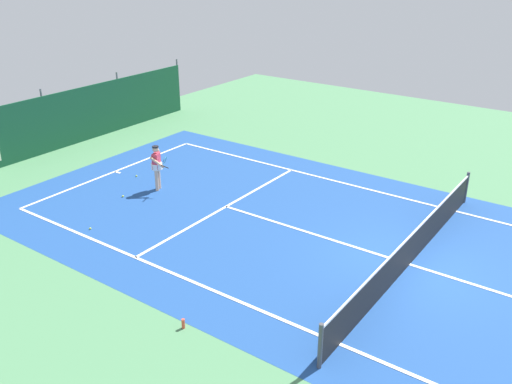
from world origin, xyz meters
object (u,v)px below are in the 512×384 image
at_px(tennis_net, 411,248).
at_px(tennis_player, 157,164).
at_px(water_bottle, 183,324).
at_px(tennis_ball_by_sideline, 90,228).
at_px(tennis_ball_midcourt, 136,176).
at_px(tennis_ball_near_player, 123,196).

height_order(tennis_net, tennis_player, tennis_player).
bearing_deg(water_bottle, tennis_ball_by_sideline, 70.94).
relative_size(tennis_net, tennis_player, 6.17).
xyz_separation_m(tennis_ball_midcourt, tennis_ball_by_sideline, (-3.84, -2.02, 0.00)).
distance_m(tennis_net, tennis_ball_near_player, 9.95).
bearing_deg(tennis_ball_midcourt, tennis_ball_near_player, -147.70).
bearing_deg(water_bottle, tennis_ball_midcourt, 52.91).
distance_m(tennis_ball_near_player, water_bottle, 7.87).
height_order(tennis_ball_near_player, tennis_ball_midcourt, same).
distance_m(tennis_ball_midcourt, water_bottle, 9.60).
bearing_deg(water_bottle, tennis_ball_near_player, 57.73).
distance_m(tennis_player, tennis_ball_near_player, 1.62).
relative_size(tennis_player, water_bottle, 6.83).
distance_m(tennis_player, water_bottle, 8.20).
height_order(tennis_ball_midcourt, water_bottle, water_bottle).
xyz_separation_m(tennis_player, tennis_ball_by_sideline, (-3.47, -0.48, -0.93)).
bearing_deg(water_bottle, tennis_player, 48.47).
bearing_deg(tennis_player, tennis_ball_by_sideline, -15.33).
relative_size(tennis_player, tennis_ball_by_sideline, 24.85).
bearing_deg(water_bottle, tennis_net, -29.26).
distance_m(tennis_ball_near_player, tennis_ball_by_sideline, 2.48).
bearing_deg(tennis_ball_midcourt, tennis_player, -103.66).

